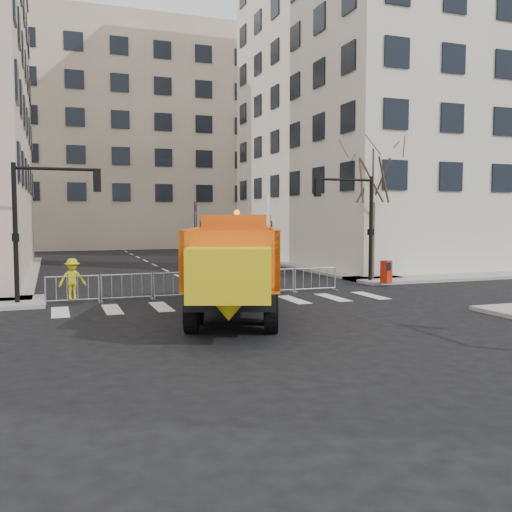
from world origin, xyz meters
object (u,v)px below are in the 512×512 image
object	(u,v)px
plow_truck	(235,262)
cop_b	(246,277)
worker	(72,279)
newspaper_box	(386,272)
cop_c	(222,278)
cop_a	(259,274)

from	to	relation	value
plow_truck	cop_b	size ratio (longest dim) A/B	6.70
plow_truck	worker	world-z (taller)	plow_truck
worker	newspaper_box	distance (m)	14.55
cop_b	cop_c	world-z (taller)	cop_c
cop_a	cop_c	world-z (taller)	cop_a
cop_b	worker	xyz separation A→B (m)	(-6.99, 0.60, 0.13)
plow_truck	cop_a	world-z (taller)	plow_truck
cop_c	newspaper_box	size ratio (longest dim) A/B	1.53
cop_a	cop_b	bearing A→B (deg)	-42.29
cop_a	cop_c	bearing A→B (deg)	-42.29
cop_c	newspaper_box	xyz separation A→B (m)	(8.63, 1.09, -0.14)
cop_b	plow_truck	bearing A→B (deg)	87.85
plow_truck	cop_c	size ratio (longest dim) A/B	6.58
cop_b	worker	size ratio (longest dim) A/B	1.03
plow_truck	newspaper_box	world-z (taller)	plow_truck
plow_truck	cop_c	world-z (taller)	plow_truck
cop_a	worker	xyz separation A→B (m)	(-7.56, 0.60, 0.02)
worker	newspaper_box	world-z (taller)	worker
worker	cop_c	bearing A→B (deg)	-14.32
cop_a	cop_c	size ratio (longest dim) A/B	1.11
cop_c	worker	xyz separation A→B (m)	(-5.90, 0.60, 0.11)
cop_b	worker	bearing A→B (deg)	16.32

